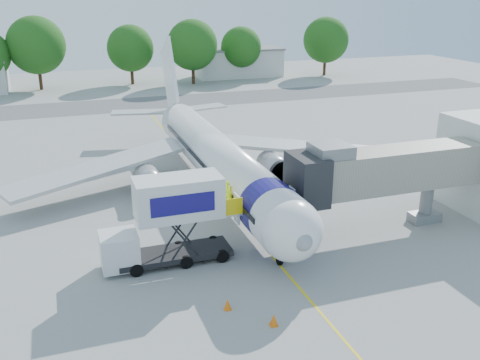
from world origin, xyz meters
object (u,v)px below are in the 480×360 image
object	(u,v)px
jet_bridge	(375,172)
ground_tug	(341,317)
catering_hiloader	(169,222)
aircraft	(215,157)

from	to	relation	value
jet_bridge	ground_tug	bearing A→B (deg)	-128.83
jet_bridge	catering_hiloader	xyz separation A→B (m)	(-14.26, -0.00, -1.58)
aircraft	ground_tug	xyz separation A→B (m)	(0.26, -20.73, -2.21)
jet_bridge	catering_hiloader	bearing A→B (deg)	-179.99
jet_bridge	ground_tug	xyz separation A→B (m)	(-7.73, -9.61, -3.61)
jet_bridge	ground_tug	distance (m)	12.85
catering_hiloader	aircraft	bearing A→B (deg)	60.61
jet_bridge	catering_hiloader	size ratio (longest dim) A/B	1.64
aircraft	catering_hiloader	distance (m)	12.77
aircraft	ground_tug	bearing A→B (deg)	-89.29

